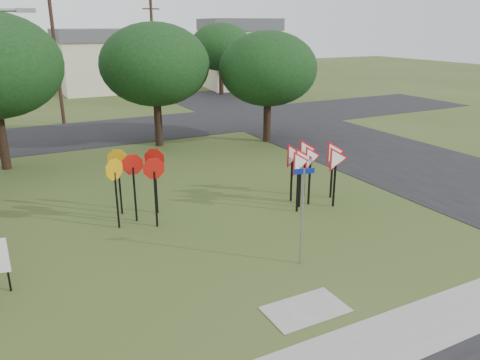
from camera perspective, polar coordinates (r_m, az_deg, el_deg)
ground at (r=13.70m, az=2.13°, el=-10.54°), size 140.00×140.00×0.00m
sidewalk at (r=10.86m, az=13.80°, el=-19.79°), size 30.00×1.60×0.02m
street_right at (r=27.98m, az=13.53°, el=4.24°), size 8.00×50.00×0.02m
street_far at (r=31.68m, az=-16.08°, el=5.66°), size 60.00×8.00×0.02m
curb_pad at (r=11.98m, az=8.00°, el=-15.35°), size 2.00×1.20×0.02m
street_name_sign at (r=13.28m, az=7.60°, el=-3.69°), size 0.59×0.17×2.90m
stop_sign_cluster at (r=16.52m, az=-12.67°, el=1.07°), size 2.27×1.95×2.47m
yield_sign_cluster at (r=17.93m, az=8.66°, el=2.52°), size 3.10×1.62×2.42m
far_pole_a at (r=34.68m, az=-21.52°, el=13.86°), size 1.40×0.24×9.00m
far_pole_b at (r=40.28m, az=-10.51°, el=14.91°), size 1.40×0.24×8.50m
house_mid at (r=51.49m, az=-16.76°, el=13.83°), size 8.40×8.40×6.20m
house_right at (r=52.31m, az=-0.17°, el=15.19°), size 8.30×8.30×7.20m
tree_near_mid at (r=26.70m, az=-10.32°, el=13.67°), size 6.00×6.00×6.80m
tree_near_right at (r=27.36m, az=3.44°, el=13.37°), size 5.60×5.60×6.33m
tree_far_right at (r=46.91m, az=-2.35°, el=15.89°), size 6.00×6.00×6.80m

